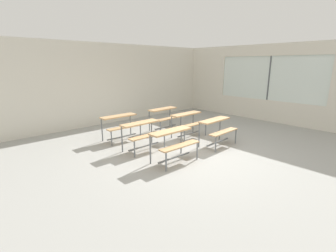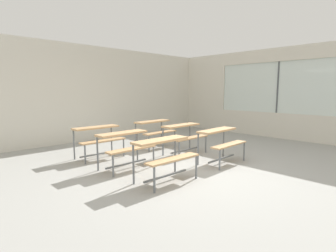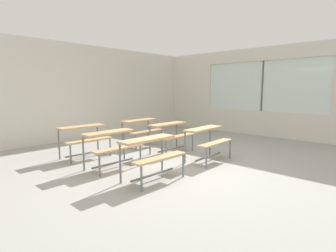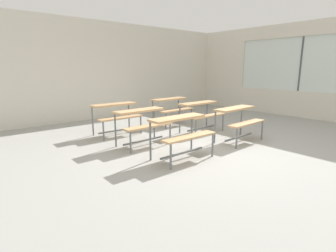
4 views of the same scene
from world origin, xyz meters
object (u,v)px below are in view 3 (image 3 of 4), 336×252
at_px(desk_bench_r0c0, 152,149).
at_px(desk_bench_r2c0, 84,134).
at_px(desk_bench_r1c0, 112,141).
at_px(desk_bench_r1c1, 171,131).
at_px(desk_bench_r2c1, 142,126).
at_px(desk_bench_r0c1, 208,136).

height_order(desk_bench_r0c0, desk_bench_r2c0, same).
xyz_separation_m(desk_bench_r1c0, desk_bench_r1c1, (1.78, -0.00, 0.00)).
distance_m(desk_bench_r2c0, desk_bench_r2c1, 1.76).
relative_size(desk_bench_r1c0, desk_bench_r2c0, 1.00).
height_order(desk_bench_r0c1, desk_bench_r1c0, same).
bearing_deg(desk_bench_r0c1, desk_bench_r1c1, 87.16).
bearing_deg(desk_bench_r0c1, desk_bench_r2c0, 125.33).
relative_size(desk_bench_r0c1, desk_bench_r2c1, 1.00).
xyz_separation_m(desk_bench_r0c1, desk_bench_r2c1, (0.04, 2.25, 0.00)).
height_order(desk_bench_r0c0, desk_bench_r1c0, same).
distance_m(desk_bench_r0c0, desk_bench_r1c1, 2.06).
bearing_deg(desk_bench_r0c0, desk_bench_r0c1, 0.80).
distance_m(desk_bench_r1c1, desk_bench_r2c0, 2.10).
relative_size(desk_bench_r0c0, desk_bench_r2c0, 1.00).
bearing_deg(desk_bench_r1c0, desk_bench_r0c0, -87.93).
xyz_separation_m(desk_bench_r0c0, desk_bench_r1c0, (-0.05, 1.12, 0.00)).
bearing_deg(desk_bench_r1c1, desk_bench_r2c0, 146.37).
bearing_deg(desk_bench_r0c1, desk_bench_r2c1, 87.30).
distance_m(desk_bench_r1c0, desk_bench_r2c1, 2.12).
xyz_separation_m(desk_bench_r0c0, desk_bench_r2c0, (-0.02, 2.28, 0.00)).
bearing_deg(desk_bench_r1c1, desk_bench_r1c0, 179.87).
bearing_deg(desk_bench_r1c0, desk_bench_r0c1, -33.21).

